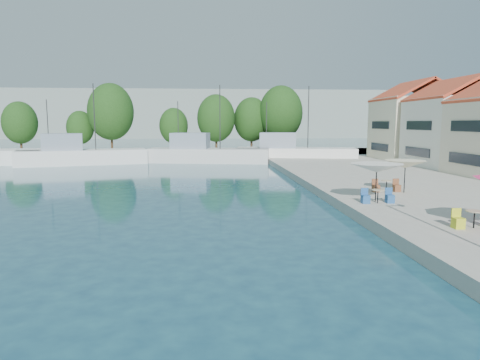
{
  "coord_description": "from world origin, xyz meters",
  "views": [
    {
      "loc": [
        -1.6,
        -0.45,
        5.04
      ],
      "look_at": [
        0.43,
        26.0,
        1.5
      ],
      "focal_mm": 32.0,
      "sensor_mm": 36.0,
      "label": 1
    }
  ],
  "objects": [
    {
      "name": "trawler_03",
      "position": [
        -1.87,
        54.6,
        1.07
      ],
      "size": [
        15.99,
        6.79,
        10.2
      ],
      "rotation": [
        0.0,
        0.0,
        -0.18
      ],
      "color": "silver",
      "rests_on": "ground"
    },
    {
      "name": "cafe_table_01",
      "position": [
        9.69,
        16.5,
        0.89
      ],
      "size": [
        1.82,
        0.7,
        0.76
      ],
      "color": "black",
      "rests_on": "quay_right"
    },
    {
      "name": "building_05",
      "position": [
        24.0,
        42.0,
        5.26
      ],
      "size": [
        8.4,
        8.8,
        9.7
      ],
      "color": "white",
      "rests_on": "quay_right"
    },
    {
      "name": "hill_east",
      "position": [
        40.0,
        180.0,
        6.0
      ],
      "size": [
        140.0,
        40.0,
        12.0
      ],
      "primitive_type": "cube",
      "color": "gray",
      "rests_on": "ground"
    },
    {
      "name": "trawler_02",
      "position": [
        -17.14,
        52.98,
        1.07
      ],
      "size": [
        15.57,
        7.83,
        10.2
      ],
      "rotation": [
        0.0,
        0.0,
        0.27
      ],
      "color": "white",
      "rests_on": "ground"
    },
    {
      "name": "tree_08",
      "position": [
        10.45,
        69.43,
        6.68
      ],
      "size": [
        7.11,
        7.11,
        10.53
      ],
      "color": "#3F2B19",
      "rests_on": "quay_far"
    },
    {
      "name": "tree_07",
      "position": [
        5.85,
        71.26,
        5.63
      ],
      "size": [
        5.89,
        5.89,
        8.72
      ],
      "color": "#3F2B19",
      "rests_on": "quay_far"
    },
    {
      "name": "cafe_table_02",
      "position": [
        7.87,
        22.4,
        0.89
      ],
      "size": [
        1.82,
        0.7,
        0.76
      ],
      "color": "black",
      "rests_on": "quay_right"
    },
    {
      "name": "building_06",
      "position": [
        24.0,
        51.0,
        5.5
      ],
      "size": [
        9.0,
        8.8,
        10.2
      ],
      "color": "#F0E4C0",
      "rests_on": "quay_right"
    },
    {
      "name": "quay_far",
      "position": [
        -8.0,
        67.0,
        0.3
      ],
      "size": [
        90.0,
        16.0,
        0.6
      ],
      "primitive_type": "cube",
      "color": "#A6A196",
      "rests_on": "ground"
    },
    {
      "name": "tree_04",
      "position": [
        -17.09,
        70.78,
        6.86
      ],
      "size": [
        7.32,
        7.32,
        10.84
      ],
      "color": "#3F2B19",
      "rests_on": "quay_far"
    },
    {
      "name": "tree_06",
      "position": [
        -0.11,
        69.18,
        5.82
      ],
      "size": [
        6.11,
        6.11,
        9.04
      ],
      "color": "#3F2B19",
      "rests_on": "quay_far"
    },
    {
      "name": "umbrella_white",
      "position": [
        7.92,
        22.83,
        2.53
      ],
      "size": [
        3.06,
        3.06,
        2.18
      ],
      "color": "black",
      "rests_on": "quay_right"
    },
    {
      "name": "umbrella_cream",
      "position": [
        11.03,
        25.85,
        2.43
      ],
      "size": [
        2.63,
        2.63,
        2.08
      ],
      "color": "black",
      "rests_on": "quay_right"
    },
    {
      "name": "tree_03",
      "position": [
        -22.3,
        71.75,
        4.32
      ],
      "size": [
        4.36,
        4.36,
        6.46
      ],
      "color": "#3F2B19",
      "rests_on": "quay_far"
    },
    {
      "name": "cafe_table_03",
      "position": [
        10.0,
        26.2,
        0.89
      ],
      "size": [
        1.82,
        0.7,
        0.76
      ],
      "color": "black",
      "rests_on": "quay_right"
    },
    {
      "name": "tree_02",
      "position": [
        -30.77,
        69.28,
        5.11
      ],
      "size": [
        5.28,
        5.28,
        7.82
      ],
      "color": "#3F2B19",
      "rests_on": "quay_far"
    },
    {
      "name": "tree_05",
      "position": [
        -7.07,
        70.99,
        4.6
      ],
      "size": [
        4.69,
        4.69,
        6.94
      ],
      "color": "#3F2B19",
      "rests_on": "quay_far"
    },
    {
      "name": "trawler_04",
      "position": [
        9.68,
        55.4,
        1.07
      ],
      "size": [
        16.1,
        6.97,
        10.2
      ],
      "rotation": [
        0.0,
        0.0,
        -0.19
      ],
      "color": "white",
      "rests_on": "ground"
    },
    {
      "name": "hill_west",
      "position": [
        -30.0,
        160.0,
        8.0
      ],
      "size": [
        180.0,
        40.0,
        16.0
      ],
      "primitive_type": "cube",
      "color": "gray",
      "rests_on": "ground"
    }
  ]
}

